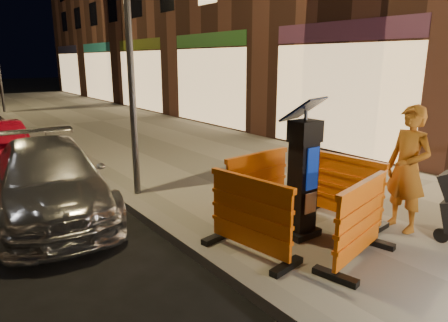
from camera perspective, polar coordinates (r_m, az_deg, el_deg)
ground_plane at (r=5.29m, az=-0.51°, el=-15.15°), size 120.00×120.00×0.00m
sidewalk at (r=7.27m, az=19.11°, el=-6.85°), size 6.00×60.00×0.15m
kerb at (r=5.25m, az=-0.51°, el=-14.44°), size 0.30×60.00×0.15m
parking_kiosk at (r=5.62m, az=11.22°, el=-1.69°), size 0.65×0.65×1.85m
barrier_front at (r=5.21m, az=18.81°, el=-8.30°), size 1.41×0.82×1.03m
barrier_back at (r=6.39m, az=4.75°, el=-3.36°), size 1.36×0.64×1.03m
barrier_kerbside at (r=5.12m, az=3.75°, el=-7.89°), size 0.75×1.40×1.03m
barrier_bldgside at (r=6.45m, az=16.76°, el=-3.76°), size 0.67×1.37×1.03m
car_silver at (r=7.63m, az=-23.24°, el=-6.85°), size 2.25×4.43×1.23m
man at (r=6.32m, az=24.76°, el=-1.03°), size 0.54×0.73×1.84m
street_lamp_mid at (r=7.36m, az=-13.51°, el=18.21°), size 0.12×0.12×6.00m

